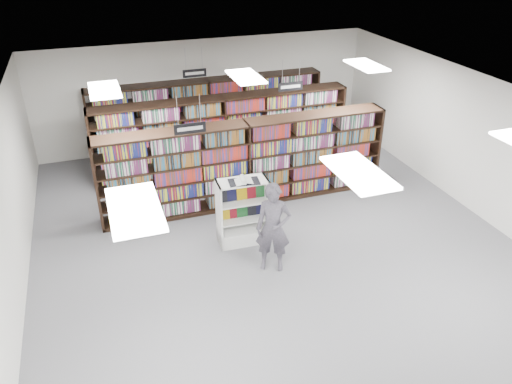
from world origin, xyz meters
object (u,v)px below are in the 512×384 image
object	(u,v)px
shopper	(273,228)
open_book	(244,181)
endcap_display	(242,221)
bookshelf_row_near	(246,164)

from	to	relation	value
shopper	open_book	bearing A→B (deg)	128.73
endcap_display	open_book	xyz separation A→B (m)	(0.01, -0.11, 1.02)
endcap_display	open_book	size ratio (longest dim) A/B	2.22
bookshelf_row_near	shopper	xyz separation A→B (m)	(-0.33, -2.70, -0.12)
endcap_display	shopper	bearing A→B (deg)	-74.03
bookshelf_row_near	endcap_display	distance (m)	1.78
bookshelf_row_near	open_book	xyz separation A→B (m)	(-0.61, -1.69, 0.47)
endcap_display	shopper	xyz separation A→B (m)	(0.28, -1.13, 0.44)
bookshelf_row_near	endcap_display	bearing A→B (deg)	-111.22
bookshelf_row_near	shopper	distance (m)	2.72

